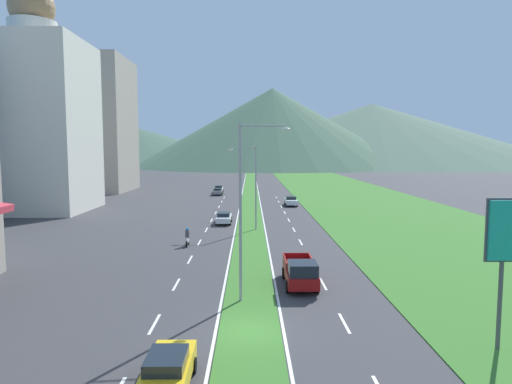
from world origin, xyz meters
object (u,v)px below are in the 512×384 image
Objects in this scene: car_5 at (218,191)px; pickup_truck_0 at (300,272)px; car_0 at (219,189)px; car_4 at (224,218)px; car_1 at (167,371)px; car_2 at (291,201)px; street_lamp_mid at (253,182)px; motorcycle_rider at (188,238)px; street_lamp_near at (245,202)px.

pickup_truck_0 is at bearing -170.67° from car_5.
car_0 reaches higher than car_4.
car_0 is 1.02× the size of car_5.
car_1 is 58.12m from car_2.
car_5 is at bearing -178.13° from car_0.
car_4 is at bearing 128.05° from street_lamp_mid.
car_1 is 39.40m from car_4.
pickup_truck_0 is (6.77, -26.26, 0.26)m from car_4.
car_0 is 53.99m from motorcycle_rider.
car_0 is 26.63m from car_2.
street_lamp_near is 5.44× the size of motorcycle_rider.
street_lamp_mid is 11.74m from motorcycle_rider.
motorcycle_rider is (-5.80, 15.91, -5.43)m from street_lamp_near.
street_lamp_near is 29.83m from car_4.
car_1 is (-2.90, -10.23, -5.39)m from street_lamp_near.
street_lamp_near is 1.13× the size of street_lamp_mid.
car_0 is 0.95× the size of car_4.
car_2 is (9.94, 57.26, -0.01)m from car_1.
street_lamp_mid is 1.78× the size of pickup_truck_0.
car_0 is 80.21m from car_1.
car_4 is (3.53, -40.72, -0.03)m from car_0.
street_lamp_near reaches higher than car_1.
street_lamp_near is 2.32× the size of car_4.
motorcycle_rider is at bearing 6.33° from car_1.
car_4 is 1.08× the size of car_5.
street_lamp_near is 65.11m from car_5.
pickup_truck_0 reaches higher than car_0.
car_1 reaches higher than car_5.
car_0 is at bearing 1.87° from car_5.
car_1 is 26.30m from motorcycle_rider.
street_lamp_near is at bearing -174.60° from car_0.
car_5 is at bearing -142.46° from car_2.
car_5 is at bearing 95.69° from street_lamp_near.
car_4 is at bearing -165.55° from pickup_truck_0.
street_lamp_mid is 46.18m from car_0.
car_5 is at bearing -170.67° from pickup_truck_0.
street_lamp_mid is at bearing 88.69° from street_lamp_near.
car_1 is at bearing -179.75° from car_4.
street_lamp_mid is at bearing -171.03° from car_0.
car_2 is at bearing 73.93° from street_lamp_mid.
car_5 is at bearing 0.74° from motorcycle_rider.
pickup_truck_0 is (6.60, 13.14, 0.20)m from car_1.
street_lamp_mid is at bearing -141.95° from car_4.
car_0 is 1.00× the size of car_1.
car_5 is (-6.43, 64.56, -5.45)m from street_lamp_near.
car_4 is (-3.63, 4.64, -4.83)m from street_lamp_mid.
car_2 is 44.24m from pickup_truck_0.
street_lamp_mid is 35.26m from car_1.
car_4 is 13.54m from motorcycle_rider.
car_1 reaches higher than car_4.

